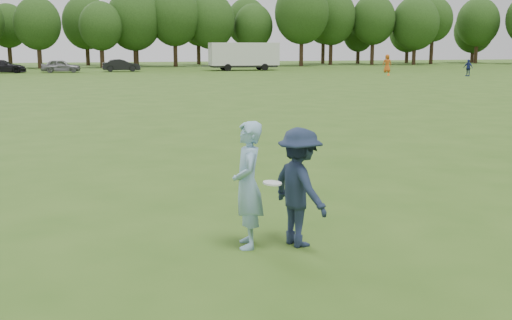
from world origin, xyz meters
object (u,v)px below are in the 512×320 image
object	(u,v)px
car_e	(61,66)
defender	(300,187)
cargo_trailer	(244,55)
player_far_b	(468,68)
thrower	(248,185)
car_f	(121,65)
car_d	(2,66)
player_far_c	(387,63)
field_cone	(388,74)

from	to	relation	value
car_e	defender	bearing A→B (deg)	-172.76
defender	cargo_trailer	xyz separation A→B (m)	(14.16, 60.80, 0.90)
player_far_b	cargo_trailer	world-z (taller)	cargo_trailer
thrower	car_f	bearing A→B (deg)	-171.66
car_e	car_f	world-z (taller)	car_e
thrower	car_e	size ratio (longest dim) A/B	0.45
car_d	cargo_trailer	distance (m)	26.40
thrower	defender	xyz separation A→B (m)	(0.75, -0.12, -0.05)
defender	car_f	world-z (taller)	defender
player_far_c	car_d	world-z (taller)	player_far_c
player_far_c	car_f	bearing A→B (deg)	-3.03
car_e	cargo_trailer	world-z (taller)	cargo_trailer
car_d	car_e	distance (m)	5.98
player_far_c	car_e	size ratio (longest dim) A/B	0.47
car_f	field_cone	distance (m)	29.34
defender	car_f	xyz separation A→B (m)	(0.14, 61.17, -0.19)
car_e	field_cone	xyz separation A→B (m)	(31.16, -14.85, -0.55)
player_far_c	field_cone	distance (m)	6.73
defender	field_cone	world-z (taller)	defender
thrower	car_e	xyz separation A→B (m)	(-5.51, 60.17, -0.23)
car_f	player_far_b	bearing A→B (deg)	-121.64
car_e	car_f	size ratio (longest dim) A/B	0.99
thrower	car_e	distance (m)	60.42
defender	field_cone	distance (m)	51.81
player_far_c	field_cone	size ratio (longest dim) A/B	6.47
defender	cargo_trailer	bearing A→B (deg)	-29.49
thrower	field_cone	xyz separation A→B (m)	(25.64, 45.32, -0.78)
thrower	car_d	distance (m)	61.79
player_far_b	cargo_trailer	bearing A→B (deg)	-162.37
car_f	field_cone	world-z (taller)	car_f
player_far_b	field_cone	xyz separation A→B (m)	(-6.71, 3.10, -0.64)
car_d	car_f	size ratio (longest dim) A/B	1.16
player_far_c	car_f	size ratio (longest dim) A/B	0.47
thrower	player_far_c	distance (m)	58.74
field_cone	player_far_c	bearing A→B (deg)	64.14
defender	player_far_b	bearing A→B (deg)	-53.13
car_f	cargo_trailer	distance (m)	14.07
thrower	cargo_trailer	size ratio (longest dim) A/B	0.21
car_f	player_far_c	bearing A→B (deg)	-110.09
thrower	defender	world-z (taller)	thrower
player_far_b	car_d	bearing A→B (deg)	-138.63
thrower	defender	size ratio (longest dim) A/B	1.06
car_d	cargo_trailer	bearing A→B (deg)	-87.55
thrower	car_f	world-z (taller)	thrower
player_far_c	cargo_trailer	world-z (taller)	cargo_trailer
car_e	player_far_b	bearing A→B (deg)	-114.06
player_far_c	thrower	bearing A→B (deg)	77.23
player_far_b	car_e	bearing A→B (deg)	-141.10
defender	car_e	bearing A→B (deg)	-10.45
thrower	cargo_trailer	xyz separation A→B (m)	(14.91, 60.68, 0.85)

